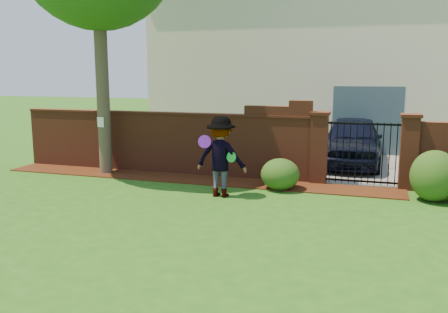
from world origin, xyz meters
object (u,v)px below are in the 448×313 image
(car, at_px, (351,142))
(frisbee_purple, at_px, (205,142))
(man, at_px, (220,157))
(frisbee_green, at_px, (231,157))

(car, xyz_separation_m, frisbee_purple, (-3.04, -5.02, 0.56))
(man, bearing_deg, frisbee_purple, 38.98)
(car, height_order, man, man)
(frisbee_purple, bearing_deg, car, 58.83)
(frisbee_green, bearing_deg, man, 157.28)
(man, distance_m, frisbee_purple, 0.53)
(frisbee_purple, height_order, frisbee_green, frisbee_purple)
(frisbee_purple, distance_m, frisbee_green, 0.71)
(car, xyz_separation_m, frisbee_green, (-2.42, -4.93, 0.22))
(frisbee_purple, bearing_deg, frisbee_green, 8.45)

